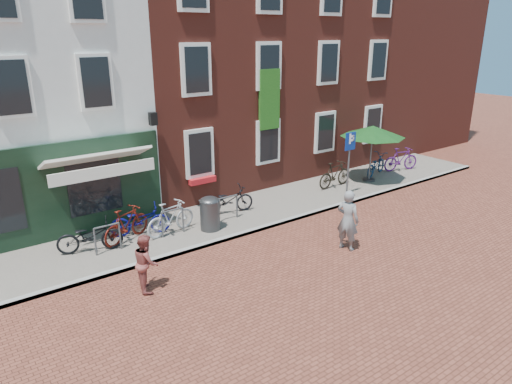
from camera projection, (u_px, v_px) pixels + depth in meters
ground at (236, 239)px, 14.14m from camera, size 80.00×80.00×0.00m
sidewalk at (236, 215)px, 15.82m from camera, size 24.00×3.00×0.10m
building_brick_mid at (179, 57)px, 18.95m from camera, size 6.00×8.00×10.00m
building_brick_right at (291, 53)px, 22.30m from camera, size 6.00×8.00×10.00m
filler_right at (379, 59)px, 26.10m from camera, size 7.00×8.00×9.00m
litter_bin at (210, 212)px, 14.38m from camera, size 0.62×0.62×1.15m
parking_sign at (349, 153)px, 17.01m from camera, size 0.50×0.08×2.43m
parasol at (373, 129)px, 18.60m from camera, size 2.60×2.60×2.41m
woman at (348, 220)px, 13.18m from camera, size 0.62×0.76×1.80m
boy at (146, 262)px, 11.14m from camera, size 0.70×0.82×1.45m
bicycle_0 at (90, 236)px, 12.95m from camera, size 1.89×1.14×0.94m
bicycle_1 at (126, 224)px, 13.61m from camera, size 1.78×1.14×1.04m
bicycle_2 at (140, 220)px, 14.04m from camera, size 1.89×1.18×0.94m
bicycle_3 at (171, 218)px, 14.10m from camera, size 1.79×0.80×1.04m
bicycle_4 at (228, 200)px, 15.71m from camera, size 1.87×0.96×0.94m
bicycle_5 at (335, 174)px, 18.37m from camera, size 1.75×0.56×1.04m
bicycle_6 at (376, 165)px, 19.90m from camera, size 1.89×1.15×0.94m
bicycle_7 at (401, 159)px, 20.56m from camera, size 1.80×0.94×1.04m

